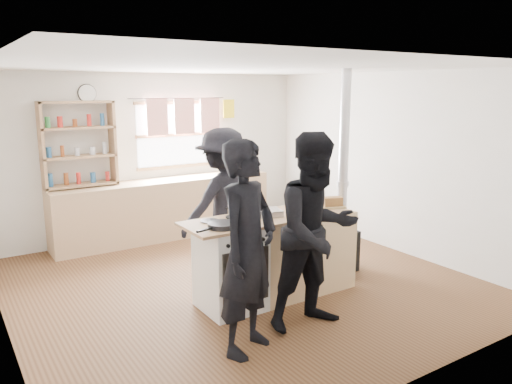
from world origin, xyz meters
TOP-DOWN VIEW (x-y plane):
  - ground at (0.00, 0.00)m, footprint 5.00×5.00m
  - back_counter at (0.00, 2.22)m, footprint 3.40×0.55m
  - shelving_unit at (-1.20, 2.34)m, footprint 1.00×0.28m
  - thermos at (1.20, 2.22)m, footprint 0.10×0.10m
  - cooking_island at (0.14, -0.55)m, footprint 1.97×0.64m
  - skillet_greens at (-0.60, -0.67)m, footprint 0.36×0.36m
  - roast_tray at (0.01, -0.51)m, footprint 0.40×0.34m
  - stockpot_stove at (-0.24, -0.33)m, footprint 0.20×0.20m
  - stockpot_counter at (0.58, -0.55)m, footprint 0.25×0.25m
  - bread_board at (0.87, -0.62)m, footprint 0.33×0.29m
  - flue_heater at (1.29, -0.33)m, footprint 0.35×0.35m
  - person_near_left at (-0.75, -1.37)m, footprint 0.81×0.71m
  - person_near_right at (0.04, -1.33)m, footprint 0.96×0.77m
  - person_far at (-0.01, 0.36)m, footprint 1.26×0.85m

SIDE VIEW (x-z plane):
  - ground at x=0.00m, z-range -0.01..0.00m
  - back_counter at x=0.00m, z-range 0.00..0.90m
  - cooking_island at x=0.14m, z-range 0.00..0.93m
  - flue_heater at x=1.29m, z-range -0.60..1.90m
  - person_far at x=-0.01m, z-range 0.00..1.81m
  - person_near_left at x=-0.75m, z-range 0.00..1.87m
  - person_near_right at x=0.04m, z-range 0.00..1.89m
  - skillet_greens at x=-0.60m, z-range 0.93..0.98m
  - roast_tray at x=0.01m, z-range 0.93..1.00m
  - bread_board at x=0.87m, z-range 0.92..1.04m
  - stockpot_stove at x=-0.24m, z-range 0.92..1.09m
  - stockpot_counter at x=0.58m, z-range 0.92..1.11m
  - thermos at x=1.20m, z-range 0.90..1.23m
  - shelving_unit at x=-1.20m, z-range 0.91..2.11m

